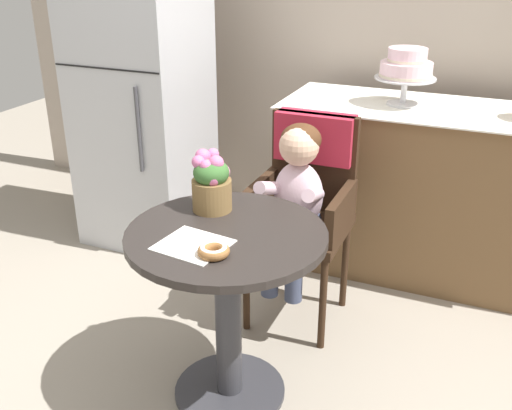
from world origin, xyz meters
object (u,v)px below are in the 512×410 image
object	(u,v)px
cafe_table	(227,283)
seated_child	(296,191)
tiered_cake_stand	(406,68)
donut_front	(214,250)
flower_vase	(212,182)
wicker_chair	(307,186)
refrigerator	(142,97)

from	to	relation	value
cafe_table	seated_child	world-z (taller)	seated_child
seated_child	tiered_cake_stand	size ratio (longest dim) A/B	2.42
donut_front	flower_vase	size ratio (longest dim) A/B	0.46
cafe_table	flower_vase	xyz separation A→B (m)	(-0.13, 0.15, 0.32)
seated_child	flower_vase	xyz separation A→B (m)	(-0.20, -0.39, 0.16)
wicker_chair	donut_front	world-z (taller)	wicker_chair
donut_front	flower_vase	bearing A→B (deg)	117.49
seated_child	refrigerator	distance (m)	1.26
cafe_table	refrigerator	xyz separation A→B (m)	(-1.05, 1.10, 0.34)
tiered_cake_stand	refrigerator	xyz separation A→B (m)	(-1.41, -0.20, -0.23)
cafe_table	wicker_chair	bearing A→B (deg)	84.43
wicker_chair	refrigerator	bearing A→B (deg)	165.36
seated_child	flower_vase	world-z (taller)	seated_child
wicker_chair	seated_child	distance (m)	0.16
donut_front	cafe_table	bearing A→B (deg)	102.25
flower_vase	donut_front	bearing A→B (deg)	-62.51
flower_vase	tiered_cake_stand	world-z (taller)	tiered_cake_stand
flower_vase	tiered_cake_stand	distance (m)	1.28
seated_child	flower_vase	distance (m)	0.47
flower_vase	seated_child	bearing A→B (deg)	63.09
tiered_cake_stand	donut_front	bearing A→B (deg)	-102.40
wicker_chair	tiered_cake_stand	size ratio (longest dim) A/B	3.18
wicker_chair	flower_vase	world-z (taller)	wicker_chair
cafe_table	tiered_cake_stand	distance (m)	1.47
cafe_table	refrigerator	world-z (taller)	refrigerator
cafe_table	wicker_chair	size ratio (longest dim) A/B	0.75
cafe_table	seated_child	distance (m)	0.57
flower_vase	tiered_cake_stand	xyz separation A→B (m)	(0.49, 1.15, 0.25)
seated_child	refrigerator	world-z (taller)	refrigerator
wicker_chair	donut_front	xyz separation A→B (m)	(-0.03, -0.87, 0.10)
donut_front	refrigerator	bearing A→B (deg)	130.53
wicker_chair	flower_vase	bearing A→B (deg)	-104.80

